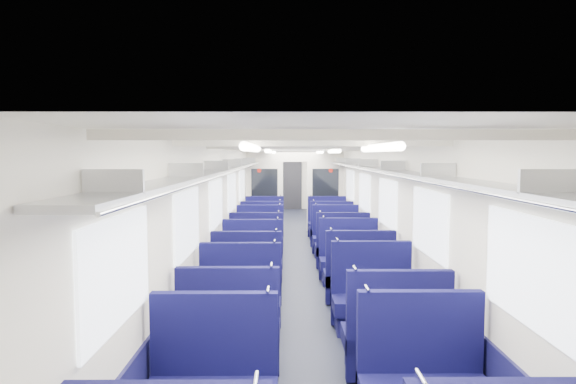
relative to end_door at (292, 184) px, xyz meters
The scene contains 29 objects.
floor 9.00m from the end_door, 90.00° to the right, with size 2.80×18.00×0.01m, color black.
ceiling 9.04m from the end_door, 90.00° to the right, with size 2.80×18.00×0.01m, color white.
wall_left 9.05m from the end_door, 98.90° to the right, with size 0.02×18.00×2.35m, color silver.
dado_left 9.07m from the end_door, 98.81° to the right, with size 0.03×17.90×0.70m, color #121139.
wall_right 9.05m from the end_door, 81.10° to the right, with size 0.02×18.00×2.35m, color silver.
dado_right 9.07m from the end_door, 81.19° to the right, with size 0.03×17.90×0.70m, color #121139.
wall_far 0.19m from the end_door, 90.00° to the left, with size 2.80×0.02×2.35m, color silver.
luggage_rack_left 9.07m from the end_door, 97.73° to the right, with size 0.36×17.40×0.18m.
luggage_rack_right 9.07m from the end_door, 82.27° to the right, with size 0.36×17.40×0.18m.
windows 9.41m from the end_door, 90.00° to the right, with size 2.78×15.60×0.75m.
ceiling_fittings 9.29m from the end_door, 90.00° to the right, with size 2.70×16.06×0.11m.
end_door is the anchor object (origin of this frame).
bulkhead 5.67m from the end_door, 90.00° to the right, with size 2.80×0.10×2.35m.
seat_4 14.86m from the end_door, 93.20° to the right, with size 1.02×0.56×1.14m.
seat_5 15.00m from the end_door, 86.82° to the right, with size 1.02×0.56×1.14m.
seat_6 13.82m from the end_door, 93.45° to the right, with size 1.02×0.56×1.14m.
seat_7 13.71m from the end_door, 86.53° to the right, with size 1.02×0.56×1.14m.
seat_8 12.63m from the end_door, 93.77° to the right, with size 1.02×0.56×1.14m.
seat_9 12.57m from the end_door, 86.21° to the right, with size 1.02×0.56×1.14m.
seat_10 11.62m from the end_door, 94.10° to the right, with size 1.02×0.56×1.14m.
seat_11 11.45m from the end_door, 85.84° to the right, with size 1.02×0.56×1.14m.
seat_12 10.37m from the end_door, 94.60° to the right, with size 1.02×0.56×1.14m.
seat_13 10.37m from the end_door, 85.40° to the right, with size 1.02×0.56×1.14m.
seat_14 9.25m from the end_door, 95.16° to the right, with size 1.02×0.56×1.14m.
seat_15 9.22m from the end_door, 84.82° to the right, with size 1.02×0.56×1.14m.
seat_16 8.13m from the end_door, 95.88° to the right, with size 1.02×0.56×1.14m.
seat_17 8.13m from the end_door, 84.12° to the right, with size 1.02×0.56×1.14m.
seat_18 7.02m from the end_door, 96.82° to the right, with size 1.02×0.56×1.14m.
seat_19 7.03m from the end_door, 83.19° to the right, with size 1.02×0.56×1.14m.
Camera 1 is at (-0.25, -10.72, 2.20)m, focal length 30.44 mm.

